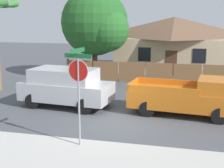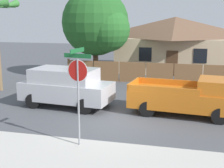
# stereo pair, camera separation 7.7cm
# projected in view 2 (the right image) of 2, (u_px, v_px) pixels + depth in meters

# --- Properties ---
(ground_plane) EXTENTS (80.00, 80.00, 0.00)m
(ground_plane) POSITION_uv_depth(u_px,v_px,m) (115.00, 124.00, 13.47)
(ground_plane) COLOR #4C4F54
(sidewalk_strip) EXTENTS (36.00, 3.20, 0.01)m
(sidewalk_strip) POSITION_uv_depth(u_px,v_px,m) (89.00, 160.00, 10.05)
(sidewalk_strip) COLOR beige
(sidewalk_strip) RESTS_ON ground
(wooden_fence) EXTENTS (13.57, 0.12, 1.53)m
(wooden_fence) POSITION_uv_depth(u_px,v_px,m) (160.00, 73.00, 21.59)
(wooden_fence) COLOR brown
(wooden_fence) RESTS_ON ground
(house) EXTENTS (10.07, 7.03, 4.58)m
(house) POSITION_uv_depth(u_px,v_px,m) (175.00, 43.00, 27.11)
(house) COLOR beige
(house) RESTS_ON ground
(oak_tree) EXTENTS (5.22, 4.97, 6.65)m
(oak_tree) POSITION_uv_depth(u_px,v_px,m) (98.00, 24.00, 23.01)
(oak_tree) COLOR brown
(oak_tree) RESTS_ON ground
(red_suv) EXTENTS (4.79, 2.50, 1.97)m
(red_suv) POSITION_uv_depth(u_px,v_px,m) (66.00, 86.00, 15.92)
(red_suv) COLOR #B7B7BC
(red_suv) RESTS_ON ground
(orange_pickup) EXTENTS (5.29, 2.51, 1.80)m
(orange_pickup) POSITION_uv_depth(u_px,v_px,m) (190.00, 97.00, 14.48)
(orange_pickup) COLOR orange
(orange_pickup) RESTS_ON ground
(stop_sign) EXTENTS (1.03, 0.93, 3.47)m
(stop_sign) POSITION_uv_depth(u_px,v_px,m) (78.00, 80.00, 10.75)
(stop_sign) COLOR gray
(stop_sign) RESTS_ON ground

